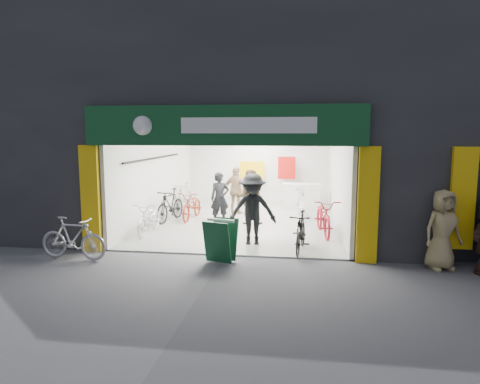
% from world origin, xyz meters
% --- Properties ---
extents(ground, '(60.00, 60.00, 0.00)m').
position_xyz_m(ground, '(0.00, 0.00, 0.00)').
color(ground, '#56565B').
rests_on(ground, ground).
extents(building, '(17.00, 10.27, 8.00)m').
position_xyz_m(building, '(0.91, 4.99, 4.31)').
color(building, '#232326').
rests_on(building, ground).
extents(bike_left_front, '(0.66, 1.78, 0.93)m').
position_xyz_m(bike_left_front, '(-2.50, 1.89, 0.46)').
color(bike_left_front, silver).
rests_on(bike_left_front, ground).
extents(bike_left_midfront, '(0.81, 1.87, 1.09)m').
position_xyz_m(bike_left_midfront, '(-2.43, 3.63, 0.54)').
color(bike_left_midfront, black).
rests_on(bike_left_midfront, ground).
extents(bike_left_midback, '(0.73, 1.86, 0.96)m').
position_xyz_m(bike_left_midback, '(-1.80, 4.05, 0.48)').
color(bike_left_midback, maroon).
rests_on(bike_left_midback, ground).
extents(bike_left_back, '(0.62, 1.79, 1.06)m').
position_xyz_m(bike_left_back, '(-2.50, 5.59, 0.53)').
color(bike_left_back, '#A9A9AE').
rests_on(bike_left_back, ground).
extents(bike_right_front, '(0.65, 1.70, 1.00)m').
position_xyz_m(bike_right_front, '(1.80, 0.60, 0.50)').
color(bike_right_front, black).
rests_on(bike_right_front, ground).
extents(bike_right_mid, '(0.93, 2.08, 1.06)m').
position_xyz_m(bike_right_mid, '(2.44, 2.47, 0.53)').
color(bike_right_mid, maroon).
rests_on(bike_right_mid, ground).
extents(bike_right_back, '(0.71, 1.97, 1.16)m').
position_xyz_m(bike_right_back, '(1.80, 4.60, 0.58)').
color(bike_right_back, '#B8B7BC').
rests_on(bike_right_back, ground).
extents(parked_bike, '(1.70, 0.63, 1.00)m').
position_xyz_m(parked_bike, '(-3.36, -0.75, 0.50)').
color(parked_bike, '#ACABB0').
rests_on(parked_bike, ground).
extents(customer_a, '(0.71, 0.60, 1.66)m').
position_xyz_m(customer_a, '(-0.76, 3.54, 0.83)').
color(customer_a, black).
rests_on(customer_a, ground).
extents(customer_b, '(0.89, 0.71, 1.75)m').
position_xyz_m(customer_b, '(0.17, 3.59, 0.87)').
color(customer_b, '#3C2E1B').
rests_on(customer_b, ground).
extents(customer_c, '(1.27, 0.81, 1.87)m').
position_xyz_m(customer_c, '(0.57, 1.06, 0.93)').
color(customer_c, black).
rests_on(customer_c, ground).
extents(customer_d, '(1.09, 0.69, 1.73)m').
position_xyz_m(customer_d, '(-0.47, 5.16, 0.87)').
color(customer_d, '#947456').
rests_on(customer_d, ground).
extents(pedestrian_near, '(0.97, 0.80, 1.71)m').
position_xyz_m(pedestrian_near, '(4.76, -0.30, 0.86)').
color(pedestrian_near, '#9B895A').
rests_on(pedestrian_near, ground).
extents(sandwich_board, '(0.76, 0.77, 0.96)m').
position_xyz_m(sandwich_board, '(0.03, -0.50, 0.53)').
color(sandwich_board, '#104023').
rests_on(sandwich_board, ground).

